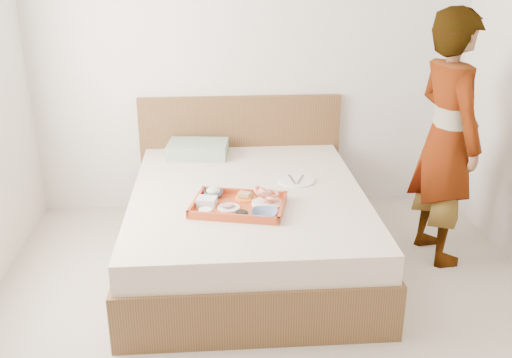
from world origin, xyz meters
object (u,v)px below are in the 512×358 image
object	(u,v)px
tray	(239,205)
dinner_plate	(296,180)
person	(447,139)
bed	(248,226)

from	to	relation	value
tray	dinner_plate	size ratio (longest dim) A/B	2.18
tray	person	world-z (taller)	person
bed	tray	world-z (taller)	tray
person	dinner_plate	bearing A→B (deg)	72.04
dinner_plate	person	xyz separation A→B (m)	(0.99, -0.15, 0.33)
tray	dinner_plate	bearing A→B (deg)	59.29
tray	person	xyz separation A→B (m)	(1.42, 0.29, 0.31)
bed	tray	size ratio (longest dim) A/B	3.52
bed	dinner_plate	xyz separation A→B (m)	(0.35, 0.14, 0.27)
person	bed	bearing A→B (deg)	80.26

